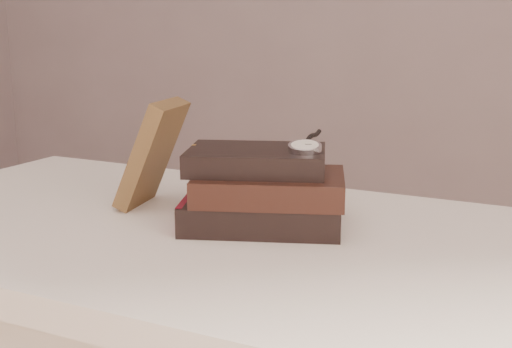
% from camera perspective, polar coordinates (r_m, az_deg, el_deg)
% --- Properties ---
extents(table, '(1.00, 0.60, 0.75)m').
position_cam_1_polar(table, '(1.03, -7.16, -8.86)').
color(table, white).
rests_on(table, ground).
extents(book_stack, '(0.27, 0.22, 0.11)m').
position_cam_1_polar(book_stack, '(0.95, 0.62, -1.42)').
color(book_stack, black).
rests_on(book_stack, table).
extents(journal, '(0.11, 0.12, 0.17)m').
position_cam_1_polar(journal, '(1.06, -8.85, 1.74)').
color(journal, '#46311B').
rests_on(journal, table).
extents(pocket_watch, '(0.06, 0.15, 0.02)m').
position_cam_1_polar(pocket_watch, '(0.93, 4.29, 2.42)').
color(pocket_watch, silver).
rests_on(pocket_watch, book_stack).
extents(eyeglasses, '(0.12, 0.13, 0.04)m').
position_cam_1_polar(eyeglasses, '(1.03, -3.41, 0.32)').
color(eyeglasses, silver).
rests_on(eyeglasses, book_stack).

